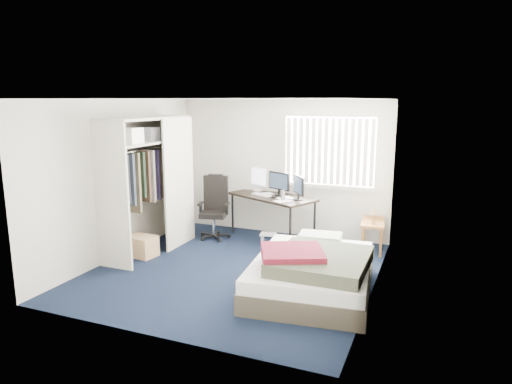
{
  "coord_description": "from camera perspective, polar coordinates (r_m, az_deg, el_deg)",
  "views": [
    {
      "loc": [
        2.7,
        -5.84,
        2.49
      ],
      "look_at": [
        0.17,
        0.4,
        1.12
      ],
      "focal_mm": 32.0,
      "sensor_mm": 36.0,
      "label": 1
    }
  ],
  "objects": [
    {
      "name": "office_chair",
      "position": [
        8.4,
        -5.19,
        -2.69
      ],
      "size": [
        0.65,
        0.65,
        1.15
      ],
      "color": "black",
      "rests_on": "ground"
    },
    {
      "name": "bed",
      "position": [
        6.11,
        7.06,
        -9.8
      ],
      "size": [
        1.71,
        2.15,
        0.66
      ],
      "color": "#40392E",
      "rests_on": "ground"
    },
    {
      "name": "room_shell",
      "position": [
        6.51,
        -2.74,
        2.8
      ],
      "size": [
        4.2,
        4.2,
        4.2
      ],
      "color": "silver",
      "rests_on": "ground"
    },
    {
      "name": "nightstand",
      "position": [
        7.88,
        14.38,
        -3.96
      ],
      "size": [
        0.45,
        0.78,
        0.69
      ],
      "color": "brown",
      "rests_on": "ground"
    },
    {
      "name": "ground",
      "position": [
        6.9,
        -2.62,
        -9.69
      ],
      "size": [
        4.2,
        4.2,
        0.0
      ],
      "primitive_type": "plane",
      "color": "black",
      "rests_on": "ground"
    },
    {
      "name": "closet",
      "position": [
        7.6,
        -13.41,
        2.54
      ],
      "size": [
        0.64,
        1.84,
        2.22
      ],
      "color": "beige",
      "rests_on": "ground"
    },
    {
      "name": "desk",
      "position": [
        8.24,
        2.16,
        -0.28
      ],
      "size": [
        1.77,
        1.35,
        1.25
      ],
      "color": "black",
      "rests_on": "ground"
    },
    {
      "name": "pine_box",
      "position": [
        7.64,
        -14.04,
        -6.59
      ],
      "size": [
        0.48,
        0.39,
        0.33
      ],
      "primitive_type": "cube",
      "rotation": [
        0.0,
        0.0,
        -0.13
      ],
      "color": "tan",
      "rests_on": "ground"
    },
    {
      "name": "footstool",
      "position": [
        7.94,
        1.53,
        -5.54
      ],
      "size": [
        0.3,
        0.26,
        0.22
      ],
      "color": "white",
      "rests_on": "ground"
    },
    {
      "name": "window_assembly",
      "position": [
        8.14,
        9.15,
        5.04
      ],
      "size": [
        1.72,
        0.09,
        1.32
      ],
      "color": "white",
      "rests_on": "ground"
    }
  ]
}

